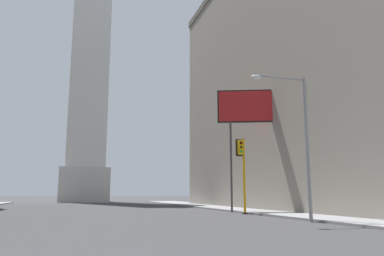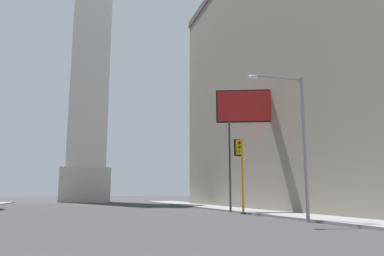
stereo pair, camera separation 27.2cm
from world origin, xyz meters
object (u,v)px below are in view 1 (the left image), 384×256
obelisk (92,32)px  traffic_light_mid_right (242,164)px  street_lamp (298,130)px  billboard_sign (257,110)px

obelisk → traffic_light_mid_right: 54.05m
obelisk → traffic_light_mid_right: bearing=-76.6°
street_lamp → billboard_sign: (2.95, 10.52, 3.58)m
traffic_light_mid_right → billboard_sign: 5.88m
obelisk → billboard_sign: (13.11, -42.46, -23.74)m
obelisk → traffic_light_mid_right: size_ratio=11.77×
traffic_light_mid_right → billboard_sign: size_ratio=0.55×
obelisk → billboard_sign: bearing=-72.8°
street_lamp → billboard_sign: bearing=74.3°
traffic_light_mid_right → billboard_sign: (2.51, 2.16, 4.86)m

